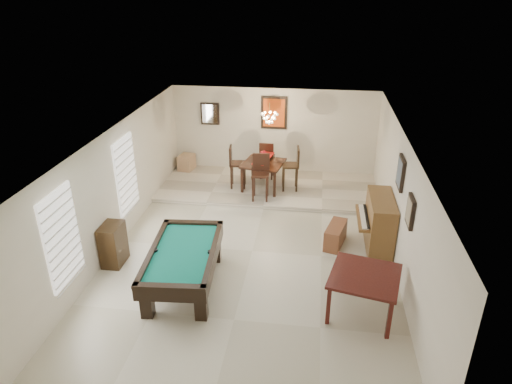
% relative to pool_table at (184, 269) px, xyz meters
% --- Properties ---
extents(ground_plane, '(6.00, 9.00, 0.02)m').
position_rel_pool_table_xyz_m(ground_plane, '(1.12, 1.40, -0.39)').
color(ground_plane, beige).
extents(wall_back, '(6.00, 0.04, 2.60)m').
position_rel_pool_table_xyz_m(wall_back, '(1.12, 5.90, 0.92)').
color(wall_back, silver).
rests_on(wall_back, ground_plane).
extents(wall_front, '(6.00, 0.04, 2.60)m').
position_rel_pool_table_xyz_m(wall_front, '(1.12, -3.10, 0.92)').
color(wall_front, silver).
rests_on(wall_front, ground_plane).
extents(wall_left, '(0.04, 9.00, 2.60)m').
position_rel_pool_table_xyz_m(wall_left, '(-1.88, 1.40, 0.92)').
color(wall_left, silver).
rests_on(wall_left, ground_plane).
extents(wall_right, '(0.04, 9.00, 2.60)m').
position_rel_pool_table_xyz_m(wall_right, '(4.12, 1.40, 0.92)').
color(wall_right, silver).
rests_on(wall_right, ground_plane).
extents(ceiling, '(6.00, 9.00, 0.04)m').
position_rel_pool_table_xyz_m(ceiling, '(1.12, 1.40, 2.22)').
color(ceiling, white).
rests_on(ceiling, wall_back).
extents(dining_step, '(6.00, 2.50, 0.12)m').
position_rel_pool_table_xyz_m(dining_step, '(1.12, 4.65, -0.32)').
color(dining_step, beige).
rests_on(dining_step, ground_plane).
extents(window_left_front, '(0.06, 1.00, 1.70)m').
position_rel_pool_table_xyz_m(window_left_front, '(-1.85, -0.80, 1.02)').
color(window_left_front, white).
rests_on(window_left_front, wall_left).
extents(window_left_rear, '(0.06, 1.00, 1.70)m').
position_rel_pool_table_xyz_m(window_left_rear, '(-1.85, 2.00, 1.02)').
color(window_left_rear, white).
rests_on(window_left_rear, wall_left).
extents(pool_table, '(1.42, 2.38, 0.76)m').
position_rel_pool_table_xyz_m(pool_table, '(0.00, 0.00, 0.00)').
color(pool_table, black).
rests_on(pool_table, ground_plane).
extents(square_table, '(1.38, 1.38, 0.80)m').
position_rel_pool_table_xyz_m(square_table, '(3.33, -0.34, 0.02)').
color(square_table, '#36110D').
rests_on(square_table, ground_plane).
extents(upright_piano, '(0.79, 1.41, 1.17)m').
position_rel_pool_table_xyz_m(upright_piano, '(3.70, 1.98, 0.21)').
color(upright_piano, brown).
rests_on(upright_piano, ground_plane).
extents(piano_bench, '(0.54, 0.92, 0.48)m').
position_rel_pool_table_xyz_m(piano_bench, '(2.91, 1.93, -0.14)').
color(piano_bench, brown).
rests_on(piano_bench, ground_plane).
extents(apothecary_chest, '(0.39, 0.59, 0.89)m').
position_rel_pool_table_xyz_m(apothecary_chest, '(-1.66, 0.57, 0.06)').
color(apothecary_chest, black).
rests_on(apothecary_chest, ground_plane).
extents(dining_table, '(1.23, 1.23, 0.87)m').
position_rel_pool_table_xyz_m(dining_table, '(0.98, 4.50, 0.17)').
color(dining_table, black).
rests_on(dining_table, dining_step).
extents(flower_vase, '(0.15, 0.15, 0.21)m').
position_rel_pool_table_xyz_m(flower_vase, '(0.98, 4.50, 0.72)').
color(flower_vase, '#9D0D15').
rests_on(flower_vase, dining_table).
extents(dining_chair_south, '(0.47, 0.47, 1.20)m').
position_rel_pool_table_xyz_m(dining_chair_south, '(0.99, 3.79, 0.34)').
color(dining_chair_south, black).
rests_on(dining_chair_south, dining_step).
extents(dining_chair_north, '(0.42, 0.42, 1.10)m').
position_rel_pool_table_xyz_m(dining_chair_north, '(1.00, 5.26, 0.29)').
color(dining_chair_north, black).
rests_on(dining_chair_north, dining_step).
extents(dining_chair_west, '(0.48, 0.48, 1.18)m').
position_rel_pool_table_xyz_m(dining_chair_west, '(0.28, 4.49, 0.33)').
color(dining_chair_west, black).
rests_on(dining_chair_west, dining_step).
extents(dining_chair_east, '(0.49, 0.49, 1.21)m').
position_rel_pool_table_xyz_m(dining_chair_east, '(1.72, 4.52, 0.34)').
color(dining_chair_east, black).
rests_on(dining_chair_east, dining_step).
extents(corner_bench, '(0.48, 0.56, 0.45)m').
position_rel_pool_table_xyz_m(corner_bench, '(-1.50, 5.54, -0.04)').
color(corner_bench, tan).
rests_on(corner_bench, dining_step).
extents(chandelier, '(0.44, 0.44, 0.60)m').
position_rel_pool_table_xyz_m(chandelier, '(1.12, 4.60, 1.82)').
color(chandelier, '#FFE5B2').
rests_on(chandelier, ceiling).
extents(back_painting, '(0.75, 0.06, 0.95)m').
position_rel_pool_table_xyz_m(back_painting, '(1.12, 5.86, 1.52)').
color(back_painting, '#D84C14').
rests_on(back_painting, wall_back).
extents(back_mirror, '(0.55, 0.06, 0.65)m').
position_rel_pool_table_xyz_m(back_mirror, '(-0.78, 5.86, 1.42)').
color(back_mirror, white).
rests_on(back_mirror, wall_back).
extents(right_picture_upper, '(0.06, 0.55, 0.65)m').
position_rel_pool_table_xyz_m(right_picture_upper, '(4.08, 1.70, 1.52)').
color(right_picture_upper, slate).
rests_on(right_picture_upper, wall_right).
extents(right_picture_lower, '(0.06, 0.45, 0.55)m').
position_rel_pool_table_xyz_m(right_picture_lower, '(4.08, 0.40, 1.32)').
color(right_picture_lower, gray).
rests_on(right_picture_lower, wall_right).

